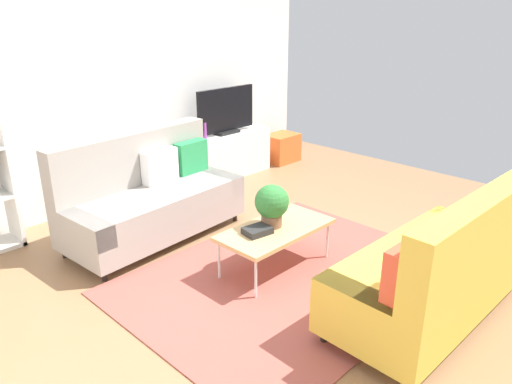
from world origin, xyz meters
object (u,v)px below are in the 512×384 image
at_px(table_book_0, 257,232).
at_px(vase_0, 191,135).
at_px(potted_plant, 272,204).
at_px(couch_beige, 151,197).
at_px(storage_trunk, 281,148).
at_px(coffee_table, 276,230).
at_px(tv_console, 226,155).
at_px(couch_green, 438,268).
at_px(bottle_0, 205,131).
at_px(tv, 226,111).

relative_size(table_book_0, vase_0, 1.64).
bearing_deg(potted_plant, couch_beige, 105.98).
bearing_deg(storage_trunk, coffee_table, -139.58).
bearing_deg(tv_console, potted_plant, -123.56).
bearing_deg(coffee_table, couch_green, -78.82).
height_order(couch_green, storage_trunk, couch_green).
height_order(couch_green, potted_plant, couch_green).
relative_size(couch_green, bottle_0, 8.65).
bearing_deg(tv_console, tv, -90.00).
xyz_separation_m(coffee_table, bottle_0, (1.10, 2.28, 0.36)).
relative_size(tv_console, potted_plant, 3.51).
relative_size(couch_beige, couch_green, 1.02).
bearing_deg(vase_0, bottle_0, -27.96).
xyz_separation_m(potted_plant, bottle_0, (1.09, 2.22, 0.11)).
distance_m(tv, vase_0, 0.63).
bearing_deg(potted_plant, tv_console, 56.44).
xyz_separation_m(couch_green, potted_plant, (-0.28, 1.48, 0.19)).
height_order(couch_green, tv_console, couch_green).
xyz_separation_m(couch_green, bottle_0, (0.81, 3.70, 0.30)).
xyz_separation_m(couch_beige, potted_plant, (0.39, -1.37, 0.19)).
height_order(couch_green, tv, tv).
xyz_separation_m(potted_plant, table_book_0, (-0.21, -0.02, -0.20)).
bearing_deg(tv_console, vase_0, 175.07).
height_order(potted_plant, table_book_0, potted_plant).
distance_m(couch_green, tv, 3.95).
xyz_separation_m(couch_beige, coffee_table, (0.39, -1.42, -0.05)).
distance_m(couch_green, bottle_0, 3.80).
bearing_deg(tv, storage_trunk, -4.16).
bearing_deg(tv_console, table_book_0, -126.86).
relative_size(couch_beige, table_book_0, 8.14).
distance_m(couch_beige, couch_green, 2.92).
bearing_deg(bottle_0, couch_beige, -149.98).
bearing_deg(bottle_0, vase_0, 152.04).
height_order(couch_beige, table_book_0, couch_beige).
relative_size(storage_trunk, vase_0, 3.55).
xyz_separation_m(tv_console, table_book_0, (-1.71, -2.29, 0.12)).
relative_size(couch_beige, vase_0, 13.34).
bearing_deg(couch_green, bottle_0, 78.99).
bearing_deg(bottle_0, couch_green, -102.41).
bearing_deg(couch_beige, vase_0, -148.16).
height_order(tv, potted_plant, tv).
bearing_deg(potted_plant, couch_green, -79.38).
height_order(coffee_table, tv, tv).
xyz_separation_m(couch_green, tv, (1.23, 3.72, 0.51)).
distance_m(couch_green, potted_plant, 1.51).
bearing_deg(potted_plant, table_book_0, -174.07).
height_order(table_book_0, bottle_0, bottle_0).
xyz_separation_m(storage_trunk, bottle_0, (-1.51, 0.06, 0.53)).
height_order(potted_plant, bottle_0, bottle_0).
bearing_deg(vase_0, table_book_0, -115.89).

